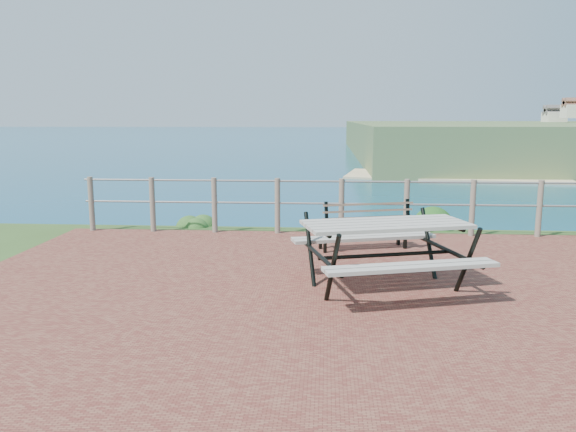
% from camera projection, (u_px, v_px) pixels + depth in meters
% --- Properties ---
extents(ground, '(10.00, 7.00, 0.12)m').
position_uv_depth(ground, '(347.00, 292.00, 6.83)').
color(ground, brown).
rests_on(ground, ground).
extents(ocean, '(1200.00, 1200.00, 0.00)m').
position_uv_depth(ocean, '(328.00, 123.00, 203.31)').
color(ocean, '#12556F').
rests_on(ocean, ground).
extents(safety_railing, '(9.40, 0.10, 1.00)m').
position_uv_depth(safety_railing, '(341.00, 204.00, 10.02)').
color(safety_railing, '#6B5B4C').
rests_on(safety_railing, ground).
extents(picnic_table, '(2.10, 1.65, 0.83)m').
position_uv_depth(picnic_table, '(385.00, 248.00, 6.81)').
color(picnic_table, gray).
rests_on(picnic_table, ground).
extents(park_bench, '(1.48, 0.74, 0.81)m').
position_uv_depth(park_bench, '(363.00, 217.00, 8.89)').
color(park_bench, brown).
rests_on(park_bench, ground).
extents(shrub_lip_west, '(0.69, 0.69, 0.40)m').
position_uv_depth(shrub_lip_west, '(198.00, 225.00, 11.09)').
color(shrub_lip_west, '#244B1C').
rests_on(shrub_lip_west, ground).
extents(shrub_lip_east, '(0.78, 0.78, 0.53)m').
position_uv_depth(shrub_lip_east, '(437.00, 227.00, 10.87)').
color(shrub_lip_east, '#1A4415').
rests_on(shrub_lip_east, ground).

